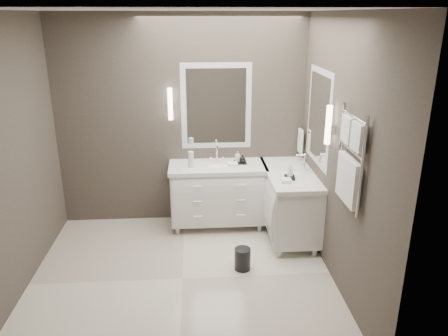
{
  "coord_description": "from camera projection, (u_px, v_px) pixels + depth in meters",
  "views": [
    {
      "loc": [
        0.17,
        -4.01,
        2.67
      ],
      "look_at": [
        0.49,
        0.7,
        0.99
      ],
      "focal_mm": 35.0,
      "sensor_mm": 36.0,
      "label": 1
    }
  ],
  "objects": [
    {
      "name": "ceiling",
      "position": [
        172.0,
        9.0,
        3.75
      ],
      "size": [
        3.2,
        3.0,
        0.01
      ],
      "primitive_type": "cube",
      "color": "white",
      "rests_on": "wall_back"
    },
    {
      "name": "vanity_right",
      "position": [
        289.0,
        199.0,
        5.42
      ],
      "size": [
        0.59,
        1.24,
        0.97
      ],
      "color": "white",
      "rests_on": "floor"
    },
    {
      "name": "soap_bottle_c",
      "position": [
        290.0,
        169.0,
        5.06
      ],
      "size": [
        0.07,
        0.07,
        0.18
      ],
      "primitive_type": "imported",
      "rotation": [
        0.0,
        0.0,
        0.07
      ],
      "color": "white",
      "rests_on": "amenity_tray_right"
    },
    {
      "name": "mirror_right",
      "position": [
        319.0,
        117.0,
        4.99
      ],
      "size": [
        0.02,
        0.9,
        1.1
      ],
      "color": "white",
      "rests_on": "wall_right"
    },
    {
      "name": "towel_ladder",
      "position": [
        350.0,
        164.0,
        3.91
      ],
      "size": [
        0.06,
        0.58,
        0.9
      ],
      "color": "white",
      "rests_on": "wall_right"
    },
    {
      "name": "wall_right",
      "position": [
        341.0,
        155.0,
        4.31
      ],
      "size": [
        0.01,
        3.0,
        2.7
      ],
      "primitive_type": "cube",
      "color": "#443D36",
      "rests_on": "floor"
    },
    {
      "name": "amenity_tray_right",
      "position": [
        290.0,
        177.0,
        5.1
      ],
      "size": [
        0.14,
        0.17,
        0.02
      ],
      "primitive_type": "cube",
      "rotation": [
        0.0,
        0.0,
        -0.14
      ],
      "color": "black",
      "rests_on": "vanity_right"
    },
    {
      "name": "wall_back",
      "position": [
        181.0,
        122.0,
        5.62
      ],
      "size": [
        3.2,
        0.01,
        2.7
      ],
      "primitive_type": "cube",
      "color": "#443D36",
      "rests_on": "floor"
    },
    {
      "name": "mirror_back",
      "position": [
        216.0,
        106.0,
        5.56
      ],
      "size": [
        0.9,
        0.02,
        1.1
      ],
      "color": "white",
      "rests_on": "wall_back"
    },
    {
      "name": "sconce_right",
      "position": [
        328.0,
        126.0,
        4.43
      ],
      "size": [
        0.06,
        0.06,
        0.4
      ],
      "color": "white",
      "rests_on": "wall_right"
    },
    {
      "name": "wall_front",
      "position": [
        171.0,
        232.0,
        2.79
      ],
      "size": [
        3.2,
        0.01,
        2.7
      ],
      "primitive_type": "cube",
      "color": "#443D36",
      "rests_on": "floor"
    },
    {
      "name": "amenity_tray_back",
      "position": [
        240.0,
        162.0,
        5.61
      ],
      "size": [
        0.16,
        0.12,
        0.02
      ],
      "primitive_type": "cube",
      "rotation": [
        0.0,
        0.0,
        -0.01
      ],
      "color": "black",
      "rests_on": "vanity_back"
    },
    {
      "name": "vanity_back",
      "position": [
        218.0,
        191.0,
        5.67
      ],
      "size": [
        1.24,
        0.59,
        0.97
      ],
      "color": "white",
      "rests_on": "floor"
    },
    {
      "name": "soap_bottle_a",
      "position": [
        238.0,
        156.0,
        5.6
      ],
      "size": [
        0.06,
        0.07,
        0.13
      ],
      "primitive_type": "imported",
      "rotation": [
        0.0,
        0.0,
        0.11
      ],
      "color": "white",
      "rests_on": "amenity_tray_back"
    },
    {
      "name": "soap_bottle_b",
      "position": [
        243.0,
        158.0,
        5.56
      ],
      "size": [
        0.09,
        0.09,
        0.1
      ],
      "primitive_type": "imported",
      "rotation": [
        0.0,
        0.0,
        -0.19
      ],
      "color": "black",
      "rests_on": "amenity_tray_back"
    },
    {
      "name": "floor",
      "position": [
        182.0,
        279.0,
        4.66
      ],
      "size": [
        3.2,
        3.0,
        0.01
      ],
      "primitive_type": "cube",
      "color": "silver",
      "rests_on": "ground"
    },
    {
      "name": "sconce_back",
      "position": [
        170.0,
        105.0,
        5.45
      ],
      "size": [
        0.06,
        0.06,
        0.4
      ],
      "color": "white",
      "rests_on": "wall_back"
    },
    {
      "name": "water_bottle",
      "position": [
        191.0,
        159.0,
        5.44
      ],
      "size": [
        0.08,
        0.08,
        0.2
      ],
      "primitive_type": "cylinder",
      "rotation": [
        0.0,
        0.0,
        0.13
      ],
      "color": "silver",
      "rests_on": "vanity_back"
    },
    {
      "name": "towel_bar_corner",
      "position": [
        300.0,
        140.0,
        5.66
      ],
      "size": [
        0.03,
        0.22,
        0.3
      ],
      "color": "white",
      "rests_on": "wall_right"
    },
    {
      "name": "waste_bin",
      "position": [
        243.0,
        259.0,
        4.79
      ],
      "size": [
        0.2,
        0.2,
        0.25
      ],
      "primitive_type": "cylinder",
      "rotation": [
        0.0,
        0.0,
        -0.12
      ],
      "color": "black",
      "rests_on": "floor"
    },
    {
      "name": "wall_left",
      "position": [
        7.0,
        162.0,
        4.1
      ],
      "size": [
        0.01,
        3.0,
        2.7
      ],
      "primitive_type": "cube",
      "color": "#443D36",
      "rests_on": "floor"
    }
  ]
}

